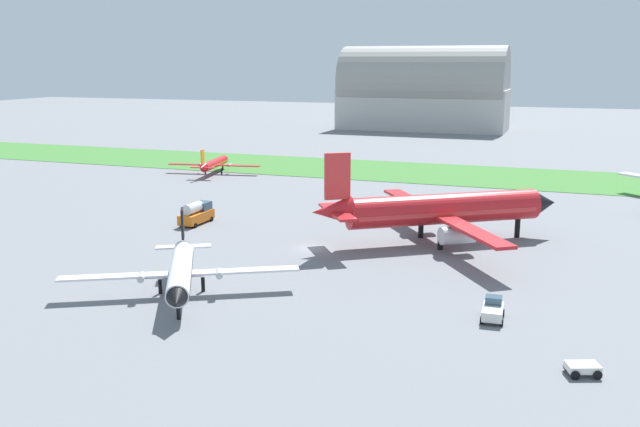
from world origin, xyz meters
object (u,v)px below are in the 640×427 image
at_px(pushback_tug_by_runway, 493,310).
at_px(airplane_taxiing_turboprop, 214,164).
at_px(baggage_cart_near_gate, 583,368).
at_px(fuel_truck_midfield, 197,213).
at_px(airplane_midfield_jet, 439,210).
at_px(airplane_foreground_turboprop, 181,270).

bearing_deg(pushback_tug_by_runway, airplane_taxiing_turboprop, 41.39).
height_order(baggage_cart_near_gate, fuel_truck_midfield, fuel_truck_midfield).
xyz_separation_m(baggage_cart_near_gate, fuel_truck_midfield, (-52.88, 34.12, 1.01)).
xyz_separation_m(airplane_midfield_jet, baggage_cart_near_gate, (17.55, -35.32, -3.87)).
distance_m(airplane_foreground_turboprop, airplane_taxiing_turboprop, 78.21).
relative_size(airplane_taxiing_turboprop, fuel_truck_midfield, 3.03).
xyz_separation_m(baggage_cart_near_gate, pushback_tug_by_runway, (-7.72, 9.55, 0.34)).
bearing_deg(pushback_tug_by_runway, airplane_foreground_turboprop, 94.07).
distance_m(airplane_midfield_jet, baggage_cart_near_gate, 39.63).
bearing_deg(airplane_foreground_turboprop, baggage_cart_near_gate, 52.57).
relative_size(airplane_midfield_jet, airplane_taxiing_turboprop, 1.52).
bearing_deg(pushback_tug_by_runway, airplane_midfield_jet, 17.89).
bearing_deg(fuel_truck_midfield, airplane_foreground_turboprop, -151.39).
height_order(airplane_midfield_jet, airplane_taxiing_turboprop, airplane_midfield_jet).
xyz_separation_m(fuel_truck_midfield, pushback_tug_by_runway, (45.15, -24.57, -0.67)).
distance_m(airplane_midfield_jet, airplane_taxiing_turboprop, 68.61).
bearing_deg(fuel_truck_midfield, pushback_tug_by_runway, -117.05).
xyz_separation_m(airplane_midfield_jet, pushback_tug_by_runway, (9.82, -25.76, -3.53)).
relative_size(baggage_cart_near_gate, fuel_truck_midfield, 0.43).
relative_size(fuel_truck_midfield, pushback_tug_by_runway, 1.78).
relative_size(airplane_taxiing_turboprop, baggage_cart_near_gate, 6.99).
xyz_separation_m(airplane_taxiing_turboprop, baggage_cart_near_gate, (72.74, -76.02, -1.62)).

